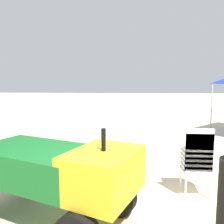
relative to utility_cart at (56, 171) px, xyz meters
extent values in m
cube|color=#146023|center=(-0.37, 0.15, 0.07)|extent=(2.08, 1.69, 0.50)
cube|color=gold|center=(0.75, -0.30, 0.12)|extent=(1.15, 1.32, 0.60)
cylinder|color=black|center=(0.75, -0.30, 0.57)|extent=(0.08, 0.08, 0.30)
cylinder|color=black|center=(0.91, 0.23, -0.48)|extent=(0.62, 0.39, 0.60)
cylinder|color=black|center=(-0.76, 0.90, -0.48)|extent=(0.62, 0.39, 0.60)
cube|color=white|center=(2.32, 1.09, -0.34)|extent=(0.48, 0.48, 0.04)
cube|color=white|center=(2.32, 0.87, -0.14)|extent=(0.48, 0.04, 0.40)
cube|color=white|center=(2.32, 1.09, -0.25)|extent=(0.48, 0.48, 0.04)
cube|color=white|center=(2.32, 0.87, -0.05)|extent=(0.48, 0.04, 0.40)
cube|color=white|center=(2.32, 1.09, -0.16)|extent=(0.48, 0.48, 0.04)
cube|color=white|center=(2.32, 0.87, 0.04)|extent=(0.48, 0.04, 0.40)
cube|color=white|center=(2.32, 1.09, -0.07)|extent=(0.48, 0.48, 0.04)
cube|color=white|center=(2.32, 0.87, 0.13)|extent=(0.48, 0.04, 0.40)
cube|color=white|center=(2.32, 1.09, 0.02)|extent=(0.48, 0.48, 0.04)
cube|color=white|center=(2.32, 0.87, 0.22)|extent=(0.48, 0.04, 0.40)
cube|color=white|center=(2.32, 1.09, 0.11)|extent=(0.48, 0.48, 0.04)
cube|color=white|center=(2.32, 0.87, 0.31)|extent=(0.48, 0.04, 0.40)
cylinder|color=white|center=(2.53, 1.30, -0.57)|extent=(0.04, 0.04, 0.42)
cylinder|color=white|center=(2.11, 1.30, -0.57)|extent=(0.04, 0.04, 0.42)
cylinder|color=white|center=(2.53, 0.88, -0.57)|extent=(0.04, 0.04, 0.42)
cylinder|color=white|center=(2.11, 0.88, -0.57)|extent=(0.04, 0.04, 0.42)
cylinder|color=#B2B2B7|center=(4.75, 7.67, 0.22)|extent=(0.05, 0.05, 2.01)
camera|label=1|loc=(1.09, -3.35, 1.32)|focal=38.57mm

